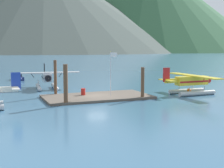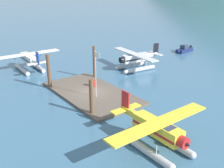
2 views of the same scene
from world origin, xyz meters
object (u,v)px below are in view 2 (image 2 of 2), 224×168
Objects in this scene: mooring_buoy at (166,142)px; boat_navy_open_north at (184,50)px; seaplane_yellow_stbd_aft at (157,132)px; seaplane_silver_bow_left at (135,60)px; fuel_drum at (93,83)px; flagpole at (96,69)px; seaplane_cream_port_aft at (29,61)px.

mooring_buoy is 0.14× the size of boat_navy_open_north.
seaplane_yellow_stbd_aft and seaplane_silver_bow_left have the same top height.
seaplane_yellow_stbd_aft is 0.99× the size of seaplane_silver_bow_left.
seaplane_silver_bow_left is (-2.94, 10.18, 0.84)m from fuel_drum.
seaplane_silver_bow_left is (-18.05, 12.41, 1.23)m from mooring_buoy.
seaplane_silver_bow_left is (-6.33, 11.79, -2.32)m from flagpole.
seaplane_yellow_stbd_aft and seaplane_cream_port_aft have the same top height.
fuel_drum is at bearing 16.47° from seaplane_cream_port_aft.
seaplane_cream_port_aft is at bearing -103.51° from boat_navy_open_north.
mooring_buoy is 0.07× the size of seaplane_silver_bow_left.
boat_navy_open_north is (-20.87, 28.28, 0.14)m from mooring_buoy.
flagpole is 4.90m from fuel_drum.
fuel_drum is 15.23m from seaplane_yellow_stbd_aft.
flagpole reaches higher than boat_navy_open_north.
flagpole is at bearing -61.78° from seaplane_silver_bow_left.
mooring_buoy is 21.93m from seaplane_silver_bow_left.
boat_navy_open_north is (-2.82, 15.88, -1.09)m from seaplane_silver_bow_left.
flagpole is 13.58m from seaplane_silver_bow_left.
seaplane_yellow_stbd_aft is at bearing 1.31° from seaplane_cream_port_aft.
seaplane_silver_bow_left is at bearing 145.49° from mooring_buoy.
mooring_buoy is at bearing -53.58° from boat_navy_open_north.
mooring_buoy is (15.10, -2.22, -0.39)m from fuel_drum.
boat_navy_open_north is at bearing 102.48° from fuel_drum.
seaplane_silver_bow_left is at bearing 143.10° from seaplane_yellow_stbd_aft.
seaplane_silver_bow_left is at bearing 54.47° from seaplane_cream_port_aft.
flagpole reaches higher than seaplane_cream_port_aft.
flagpole is at bearing -71.70° from boat_navy_open_north.
seaplane_cream_port_aft is (-12.95, -3.83, 0.84)m from fuel_drum.
fuel_drum reaches higher than mooring_buoy.
mooring_buoy is (11.72, -0.62, -3.55)m from flagpole.
seaplane_yellow_stbd_aft is at bearing -36.90° from seaplane_silver_bow_left.
seaplane_silver_bow_left reaches higher than mooring_buoy.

